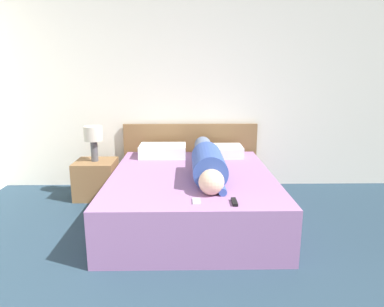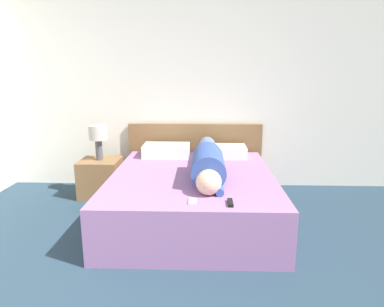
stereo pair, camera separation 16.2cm
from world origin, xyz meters
name	(u,v)px [view 2 (the right image)]	position (x,y,z in m)	size (l,w,h in m)	color
wall_back	(192,89)	(0.00, 3.68, 1.30)	(6.19, 0.06, 2.60)	silver
bed	(192,196)	(0.04, 2.53, 0.25)	(1.66, 2.00, 0.49)	#936699
headboard	(195,155)	(0.04, 3.61, 0.43)	(1.78, 0.04, 0.85)	brown
nightstand	(101,178)	(-1.14, 3.19, 0.23)	(0.48, 0.46, 0.46)	brown
table_lamp	(98,136)	(-1.14, 3.19, 0.77)	(0.22, 0.22, 0.43)	#4C4C51
person_lying	(208,161)	(0.20, 2.51, 0.63)	(0.31, 1.69, 0.31)	#DBB293
pillow_near_headboard	(166,150)	(-0.31, 3.28, 0.57)	(0.57, 0.37, 0.15)	white
pillow_second	(224,151)	(0.41, 3.28, 0.56)	(0.54, 0.37, 0.13)	white
tv_remote	(230,203)	(0.37, 1.69, 0.51)	(0.04, 0.15, 0.02)	black
cell_phone	(193,201)	(0.06, 1.73, 0.50)	(0.06, 0.13, 0.01)	#B2B7BC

